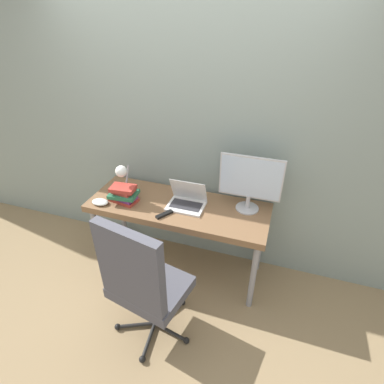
% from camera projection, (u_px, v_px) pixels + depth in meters
% --- Properties ---
extents(ground_plane, '(12.00, 12.00, 0.00)m').
position_uv_depth(ground_plane, '(169.00, 289.00, 2.83)').
color(ground_plane, '#937A56').
extents(wall_back, '(8.00, 0.05, 2.60)m').
position_uv_depth(wall_back, '(191.00, 134.00, 2.67)').
color(wall_back, gray).
rests_on(wall_back, ground_plane).
extents(desk, '(1.61, 0.59, 0.77)m').
position_uv_depth(desk, '(178.00, 211.00, 2.70)').
color(desk, brown).
rests_on(desk, ground_plane).
extents(laptop, '(0.32, 0.24, 0.24)m').
position_uv_depth(laptop, '(187.00, 201.00, 2.63)').
color(laptop, silver).
rests_on(laptop, desk).
extents(monitor, '(0.52, 0.20, 0.50)m').
position_uv_depth(monitor, '(250.00, 181.00, 2.46)').
color(monitor, '#B7B7BC').
rests_on(monitor, desk).
extents(desk_lamp, '(0.13, 0.24, 0.34)m').
position_uv_depth(desk_lamp, '(124.00, 176.00, 2.64)').
color(desk_lamp, '#4C4C51').
rests_on(desk_lamp, desk).
extents(office_chair, '(0.63, 0.62, 1.15)m').
position_uv_depth(office_chair, '(142.00, 281.00, 2.11)').
color(office_chair, black).
rests_on(office_chair, ground_plane).
extents(book_stack, '(0.28, 0.21, 0.16)m').
position_uv_depth(book_stack, '(124.00, 194.00, 2.67)').
color(book_stack, '#B2382D').
rests_on(book_stack, desk).
extents(tv_remote, '(0.12, 0.15, 0.02)m').
position_uv_depth(tv_remote, '(164.00, 214.00, 2.52)').
color(tv_remote, black).
rests_on(tv_remote, desk).
extents(game_controller, '(0.15, 0.10, 0.04)m').
position_uv_depth(game_controller, '(100.00, 202.00, 2.66)').
color(game_controller, white).
rests_on(game_controller, desk).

